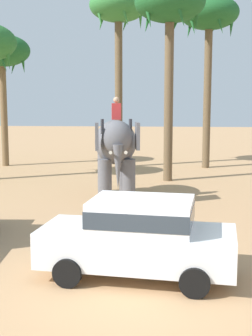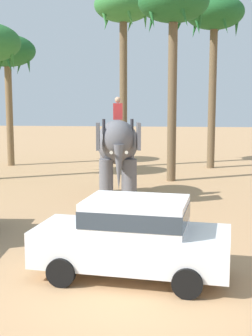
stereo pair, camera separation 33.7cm
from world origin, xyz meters
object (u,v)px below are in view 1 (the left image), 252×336
Objects in this scene: palm_tree_far_back at (170,9)px; palm_tree_leaning_seaward at (209,19)px; elephant_with_mahout at (116,147)px; palm_tree_near_hut at (118,12)px; car_sedan_foreground at (139,235)px; palm_tree_behind_elephant at (2,54)px.

palm_tree_far_back is 5.02m from palm_tree_leaning_seaward.
elephant_with_mahout is 0.44× the size of palm_tree_far_back.
car_sedan_foreground is at bearing -82.73° from palm_tree_near_hut.
car_sedan_foreground is 1.07× the size of elephant_with_mahout.
palm_tree_near_hut reaches higher than palm_tree_far_back.
car_sedan_foreground is 0.44× the size of palm_tree_near_hut.
palm_tree_far_back is (2.02, 4.16, 5.84)m from elephant_with_mahout.
palm_tree_far_back is (9.40, -4.32, 1.47)m from palm_tree_behind_elephant.
elephant_with_mahout is 10.80m from palm_tree_near_hut.
elephant_with_mahout is 7.45m from palm_tree_far_back.
palm_tree_leaning_seaward is (2.80, 16.80, 7.20)m from car_sedan_foreground.
palm_tree_near_hut is 4.94m from palm_tree_leaning_seaward.
palm_tree_behind_elephant is 10.45m from palm_tree_far_back.
elephant_with_mahout is 0.41× the size of palm_tree_near_hut.
palm_tree_near_hut reaches higher than car_sedan_foreground.
car_sedan_foreground is at bearing -62.21° from palm_tree_behind_elephant.
palm_tree_behind_elephant reaches higher than car_sedan_foreground.
palm_tree_far_back reaches higher than palm_tree_behind_elephant.
elephant_with_mahout is (-1.37, 8.12, 1.06)m from car_sedan_foreground.
palm_tree_near_hut reaches higher than elephant_with_mahout.
palm_tree_near_hut is 1.09× the size of palm_tree_far_back.
palm_tree_near_hut is (6.62, 0.07, 2.18)m from palm_tree_behind_elephant.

